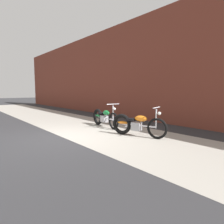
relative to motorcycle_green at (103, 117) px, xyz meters
name	(u,v)px	position (x,y,z in m)	size (l,w,h in m)	color
ground_plane	(63,138)	(0.87, -2.28, -0.40)	(80.00, 80.00, 0.00)	#2D2D30
sidewalk_slab	(106,131)	(0.87, -0.53, -0.40)	(36.00, 3.50, 0.01)	#9E998E
brick_building_wall	(163,67)	(0.87, 2.92, 2.27)	(36.00, 0.50, 5.33)	brown
motorcycle_green	(103,117)	(0.00, 0.00, 0.00)	(2.01, 0.59, 1.03)	black
motorcycle_orange	(134,124)	(2.15, -0.27, 0.00)	(1.93, 0.86, 1.03)	black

